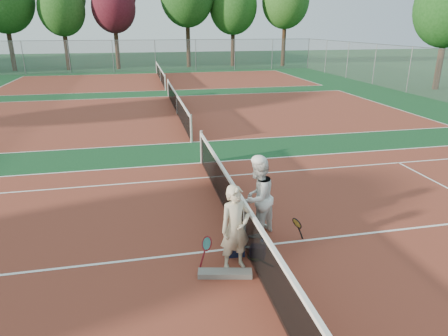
% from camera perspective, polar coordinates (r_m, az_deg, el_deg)
% --- Properties ---
extents(ground, '(130.00, 130.00, 0.00)m').
position_cam_1_polar(ground, '(8.37, 2.89, -11.29)').
color(ground, '#103C1D').
rests_on(ground, ground).
extents(court_main, '(23.77, 10.97, 0.01)m').
position_cam_1_polar(court_main, '(8.37, 2.89, -11.27)').
color(court_main, maroon).
rests_on(court_main, ground).
extents(court_far_a, '(23.77, 10.97, 0.01)m').
position_cam_1_polar(court_far_a, '(20.95, -6.70, 7.71)').
color(court_far_a, maroon).
rests_on(court_far_a, ground).
extents(court_far_b, '(23.77, 10.97, 0.01)m').
position_cam_1_polar(court_far_b, '(34.24, -9.03, 12.24)').
color(court_far_b, maroon).
rests_on(court_far_b, ground).
extents(net_main, '(0.10, 10.98, 1.02)m').
position_cam_1_polar(net_main, '(8.12, 2.95, -8.20)').
color(net_main, black).
rests_on(net_main, ground).
extents(net_far_a, '(0.10, 10.98, 1.02)m').
position_cam_1_polar(net_far_a, '(20.85, -6.75, 9.07)').
color(net_far_a, black).
rests_on(net_far_a, ground).
extents(net_far_b, '(0.10, 10.98, 1.02)m').
position_cam_1_polar(net_far_b, '(34.18, -9.08, 13.08)').
color(net_far_b, black).
rests_on(net_far_b, ground).
extents(fence_back, '(32.00, 0.06, 3.00)m').
position_cam_1_polar(fence_back, '(41.06, -9.79, 15.50)').
color(fence_back, slate).
rests_on(fence_back, ground).
extents(player_a, '(0.68, 0.53, 1.65)m').
position_cam_1_polar(player_a, '(7.34, 1.63, -8.59)').
color(player_a, beige).
rests_on(player_a, ground).
extents(player_b, '(1.07, 1.05, 1.75)m').
position_cam_1_polar(player_b, '(8.49, 4.83, -4.22)').
color(player_b, white).
rests_on(player_b, ground).
extents(racket_red, '(0.36, 0.36, 0.57)m').
position_cam_1_polar(racket_red, '(7.71, -2.46, -11.74)').
color(racket_red, maroon).
rests_on(racket_red, ground).
extents(racket_black_held, '(0.37, 0.36, 0.55)m').
position_cam_1_polar(racket_black_held, '(8.57, 10.32, -8.69)').
color(racket_black_held, black).
rests_on(racket_black_held, ground).
extents(racket_spare, '(0.57, 0.65, 0.03)m').
position_cam_1_polar(racket_spare, '(8.03, 4.34, -12.64)').
color(racket_spare, black).
rests_on(racket_spare, ground).
extents(sports_bag_navy, '(0.35, 0.25, 0.26)m').
position_cam_1_polar(sports_bag_navy, '(8.06, 1.66, -11.50)').
color(sports_bag_navy, black).
rests_on(sports_bag_navy, ground).
extents(sports_bag_purple, '(0.35, 0.32, 0.24)m').
position_cam_1_polar(sports_bag_purple, '(8.03, 4.82, -11.80)').
color(sports_bag_purple, black).
rests_on(sports_bag_purple, ground).
extents(net_cover_canvas, '(1.01, 0.43, 0.10)m').
position_cam_1_polar(net_cover_canvas, '(7.50, 0.15, -14.84)').
color(net_cover_canvas, slate).
rests_on(net_cover_canvas, ground).
extents(water_bottle, '(0.09, 0.09, 0.30)m').
position_cam_1_polar(water_bottle, '(8.09, 5.42, -11.29)').
color(water_bottle, '#C9E8FF').
rests_on(water_bottle, ground).
extents(tree_back_1, '(4.47, 4.47, 8.39)m').
position_cam_1_polar(tree_back_1, '(44.87, -22.20, 20.25)').
color(tree_back_1, '#382314').
rests_on(tree_back_1, ground).
extents(tree_back_maroon, '(4.33, 4.33, 8.51)m').
position_cam_1_polar(tree_back_maroon, '(44.30, -15.50, 21.20)').
color(tree_back_maroon, '#382314').
rests_on(tree_back_maroon, ground).
extents(tree_back_4, '(5.14, 5.14, 9.21)m').
position_cam_1_polar(tree_back_4, '(46.32, 1.31, 22.08)').
color(tree_back_4, '#382314').
rests_on(tree_back_4, ground).
extents(tree_back_5, '(5.06, 5.06, 9.73)m').
position_cam_1_polar(tree_back_5, '(46.80, 8.80, 22.52)').
color(tree_back_5, '#382314').
rests_on(tree_back_5, ground).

